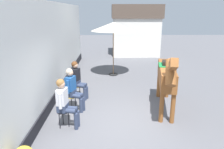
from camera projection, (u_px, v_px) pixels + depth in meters
name	position (u px, v px, depth m)	size (l,w,h in m)	color
ground_plane	(121.00, 86.00, 9.15)	(40.00, 40.00, 0.00)	#56565B
pub_facade_wall	(49.00, 58.00, 7.24)	(0.34, 14.00, 3.40)	white
distant_cottage	(136.00, 30.00, 15.26)	(3.40, 2.60, 3.50)	silver
seated_visitor_near	(65.00, 101.00, 5.71)	(0.61, 0.48, 1.39)	black
seated_visitor_middle	(73.00, 87.00, 6.72)	(0.61, 0.49, 1.39)	gold
seated_visitor_far	(77.00, 78.00, 7.64)	(0.61, 0.49, 1.39)	gold
saddled_horse_center	(167.00, 75.00, 6.65)	(0.83, 2.97, 2.06)	brown
cafe_parasol	(113.00, 27.00, 10.05)	(2.10, 2.10, 2.58)	black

